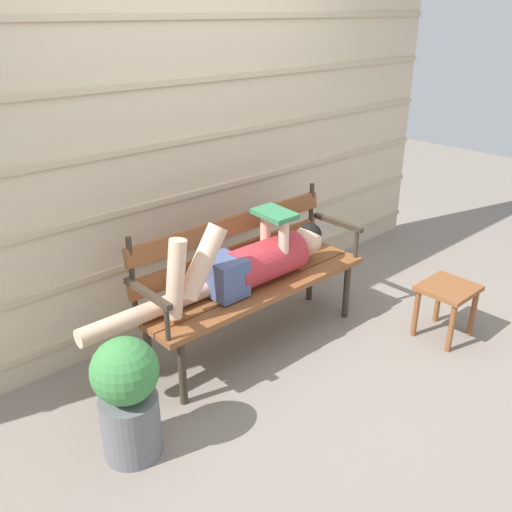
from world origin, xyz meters
TOP-DOWN VIEW (x-y plane):
  - ground_plane at (0.00, 0.00)m, footprint 12.00×12.00m
  - house_siding at (0.00, 0.74)m, footprint 4.77×0.08m
  - park_bench at (0.00, 0.20)m, footprint 1.56×0.45m
  - reclining_person at (-0.07, 0.13)m, footprint 1.68×0.25m
  - footstool at (0.97, -0.62)m, footprint 0.34×0.31m
  - potted_plant at (-1.08, -0.16)m, footprint 0.31×0.31m

SIDE VIEW (x-z plane):
  - ground_plane at x=0.00m, z-range 0.00..0.00m
  - footstool at x=0.97m, z-range 0.10..0.47m
  - potted_plant at x=-1.08m, z-range 0.02..0.65m
  - park_bench at x=0.00m, z-range 0.05..0.92m
  - reclining_person at x=-0.07m, z-range 0.34..0.84m
  - house_siding at x=0.00m, z-range 0.00..2.46m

